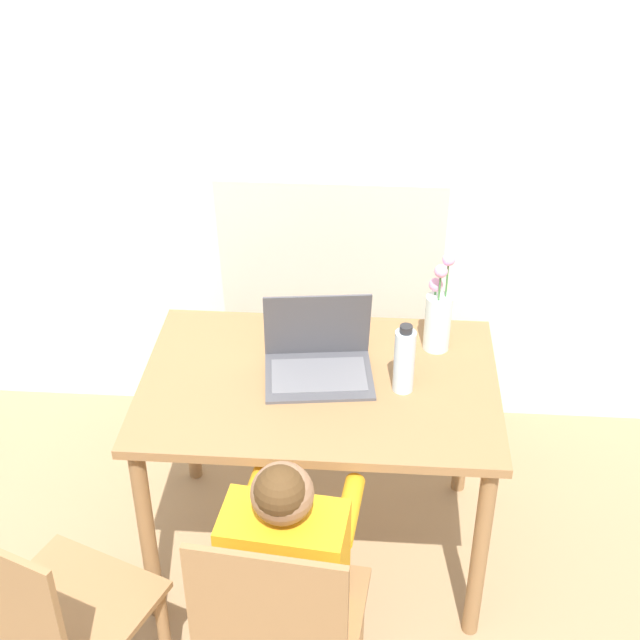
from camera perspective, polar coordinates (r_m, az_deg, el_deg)
The scene contains 9 objects.
wall_back at distance 3.24m, azimuth -3.42°, elevation 12.76°, with size 6.40×0.05×2.50m.
dining_table at distance 2.80m, azimuth -0.04°, elevation -5.37°, with size 1.10×0.75×0.71m.
chair_occupied at distance 2.41m, azimuth -2.55°, elevation -19.39°, with size 0.44×0.44×0.86m.
chair_spare at distance 2.52m, azimuth -16.95°, elevation -18.15°, with size 0.52×0.52×0.86m.
person_seated at distance 2.38m, azimuth -1.96°, elevation -14.94°, with size 0.36×0.45×0.95m.
laptop at distance 2.75m, azimuth -0.12°, elevation -2.25°, with size 0.36×0.29×0.26m.
flower_vase at distance 2.85m, azimuth 7.57°, elevation 0.27°, with size 0.08×0.08×0.34m.
water_bottle at distance 2.66m, azimuth 5.42°, elevation -2.57°, with size 0.06×0.06×0.23m.
cardboard_panel at distance 3.40m, azimuth 0.69°, elevation 0.74°, with size 0.82×0.17×1.11m.
Camera 1 is at (0.41, -0.80, 2.34)m, focal length 50.00 mm.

